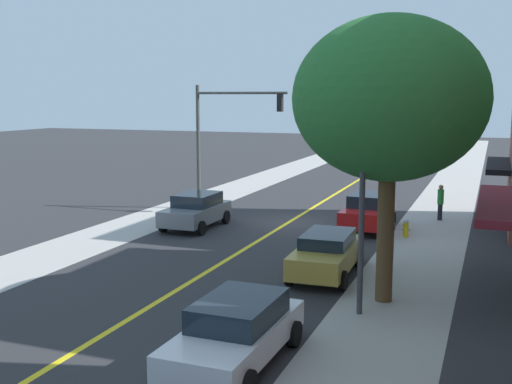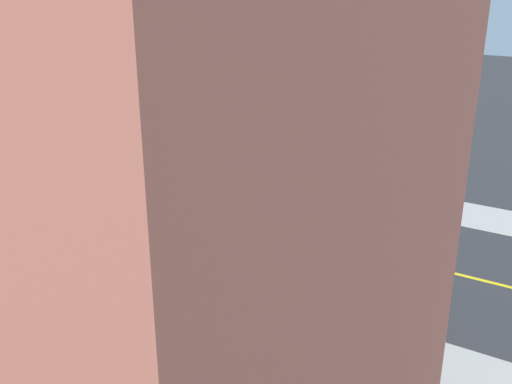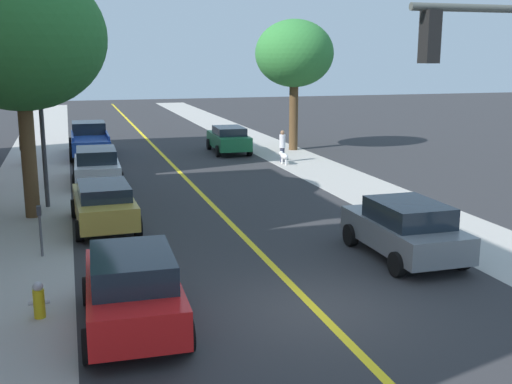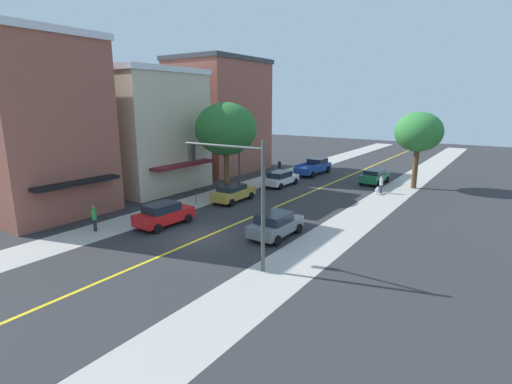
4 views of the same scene
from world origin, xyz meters
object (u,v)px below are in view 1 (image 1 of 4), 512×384
at_px(traffic_light_mast, 224,127).
at_px(grey_sedan_right_curb, 196,210).
at_px(red_sedan_left_curb, 368,211).
at_px(parking_meter, 393,237).
at_px(gold_sedan_left_curb, 326,253).
at_px(street_tree_right_corner, 390,99).
at_px(fire_hydrant, 406,228).
at_px(street_lamp, 363,178).
at_px(pedestrian_green_shirt, 440,201).
at_px(white_sedan_left_curb, 236,330).

xyz_separation_m(traffic_light_mast, grey_sedan_right_curb, (-0.61, 4.75, -3.64)).
xyz_separation_m(red_sedan_left_curb, grey_sedan_right_curb, (7.58, 2.46, -0.02)).
distance_m(parking_meter, gold_sedan_left_curb, 3.24).
distance_m(street_tree_right_corner, parking_meter, 6.92).
bearing_deg(red_sedan_left_curb, fire_hydrant, 62.37).
bearing_deg(red_sedan_left_curb, gold_sedan_left_curb, 2.51).
bearing_deg(street_lamp, grey_sedan_right_curb, -43.48).
height_order(street_tree_right_corner, grey_sedan_right_curb, street_tree_right_corner).
distance_m(street_tree_right_corner, traffic_light_mast, 16.38).
height_order(gold_sedan_left_curb, pedestrian_green_shirt, pedestrian_green_shirt).
bearing_deg(street_tree_right_corner, traffic_light_mast, -49.45).
relative_size(fire_hydrant, gold_sedan_left_curb, 0.18).
bearing_deg(traffic_light_mast, gold_sedan_left_curb, -51.25).
bearing_deg(fire_hydrant, street_tree_right_corner, 93.42).
height_order(street_tree_right_corner, pedestrian_green_shirt, street_tree_right_corner).
height_order(fire_hydrant, gold_sedan_left_curb, gold_sedan_left_curb).
bearing_deg(traffic_light_mast, fire_hydrant, -18.36).
bearing_deg(street_tree_right_corner, street_lamp, 72.47).
height_order(street_tree_right_corner, traffic_light_mast, street_tree_right_corner).
bearing_deg(white_sedan_left_curb, red_sedan_left_curb, -179.05).
xyz_separation_m(fire_hydrant, red_sedan_left_curb, (1.86, -1.05, 0.45)).
bearing_deg(street_lamp, white_sedan_left_curb, 65.32).
distance_m(parking_meter, street_lamp, 6.77).
xyz_separation_m(street_lamp, red_sedan_left_curb, (1.96, -11.51, -3.03)).
xyz_separation_m(traffic_light_mast, street_lamp, (-10.16, 13.80, -0.59)).
xyz_separation_m(traffic_light_mast, gold_sedan_left_curb, (-8.31, 10.35, -3.69)).
bearing_deg(white_sedan_left_curb, fire_hydrant, 173.75).
height_order(traffic_light_mast, gold_sedan_left_curb, traffic_light_mast).
bearing_deg(white_sedan_left_curb, pedestrian_green_shirt, 172.27).
bearing_deg(pedestrian_green_shirt, street_tree_right_corner, 130.09).
relative_size(fire_hydrant, white_sedan_left_curb, 0.18).
distance_m(fire_hydrant, street_lamp, 11.02).
bearing_deg(street_lamp, gold_sedan_left_curb, -61.77).
bearing_deg(traffic_light_mast, grey_sedan_right_curb, -82.63).
relative_size(street_tree_right_corner, parking_meter, 5.86).
relative_size(red_sedan_left_curb, white_sedan_left_curb, 0.93).
distance_m(parking_meter, white_sedan_left_curb, 10.61).
bearing_deg(red_sedan_left_curb, parking_meter, 21.66).
bearing_deg(parking_meter, white_sedan_left_curb, 79.23).
xyz_separation_m(street_tree_right_corner, pedestrian_green_shirt, (-0.53, -13.48, -5.05)).
relative_size(gold_sedan_left_curb, grey_sedan_right_curb, 1.08).
relative_size(street_lamp, pedestrian_green_shirt, 3.52).
height_order(parking_meter, street_lamp, street_lamp).
distance_m(grey_sedan_right_curb, pedestrian_green_shirt, 12.03).
relative_size(street_lamp, gold_sedan_left_curb, 1.39).
xyz_separation_m(white_sedan_left_curb, gold_sedan_left_curb, (-0.13, -7.77, -0.00)).
height_order(red_sedan_left_curb, white_sedan_left_curb, red_sedan_left_curb).
height_order(street_lamp, grey_sedan_right_curb, street_lamp).
xyz_separation_m(red_sedan_left_curb, white_sedan_left_curb, (0.02, 15.83, -0.06)).
bearing_deg(fire_hydrant, street_lamp, 90.53).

